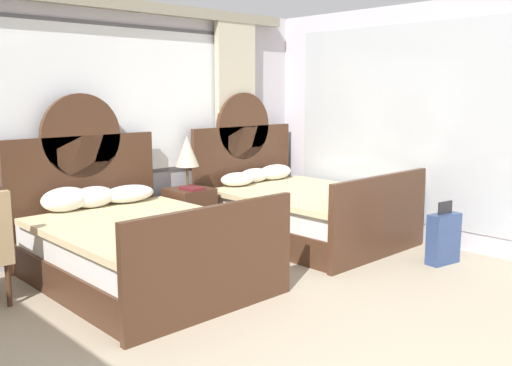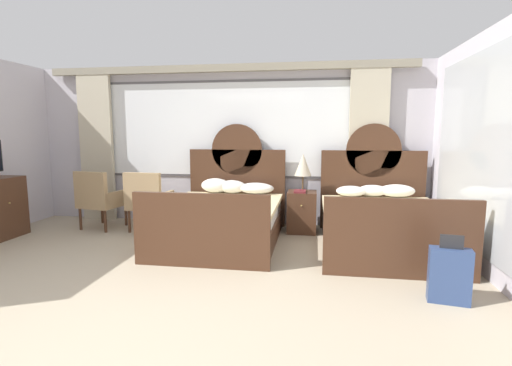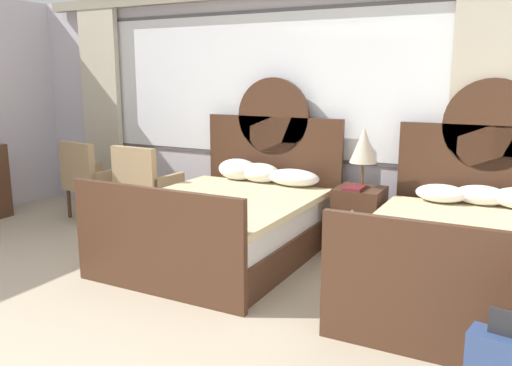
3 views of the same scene
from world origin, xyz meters
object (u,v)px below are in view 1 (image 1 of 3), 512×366
at_px(nightstand_between_beds, 190,217).
at_px(table_lamp_on_nightstand, 187,152).
at_px(book_on_nightstand, 192,188).
at_px(bed_near_mirror, 300,210).
at_px(bed_near_window, 137,244).
at_px(suitcase_on_floor, 443,238).

distance_m(nightstand_between_beds, table_lamp_on_nightstand, 0.73).
bearing_deg(book_on_nightstand, table_lamp_on_nightstand, 73.25).
xyz_separation_m(bed_near_mirror, book_on_nightstand, (-1.13, 0.59, 0.32)).
bearing_deg(nightstand_between_beds, bed_near_mirror, -31.62).
xyz_separation_m(bed_near_window, bed_near_mirror, (2.21, -0.01, -0.00)).
distance_m(bed_near_window, book_on_nightstand, 1.26).
relative_size(nightstand_between_beds, book_on_nightstand, 2.49).
xyz_separation_m(bed_near_window, suitcase_on_floor, (2.53, -1.66, -0.09)).
bearing_deg(bed_near_mirror, nightstand_between_beds, 148.38).
relative_size(table_lamp_on_nightstand, suitcase_on_floor, 0.92).
bearing_deg(table_lamp_on_nightstand, bed_near_mirror, -33.13).
bearing_deg(nightstand_between_beds, suitcase_on_floor, -58.45).
bearing_deg(bed_near_window, book_on_nightstand, 28.54).
bearing_deg(bed_near_window, suitcase_on_floor, -33.20).
xyz_separation_m(bed_near_window, nightstand_between_beds, (1.10, 0.67, -0.03)).
bearing_deg(book_on_nightstand, suitcase_on_floor, -56.86).
height_order(bed_near_mirror, nightstand_between_beds, bed_near_mirror).
distance_m(bed_near_mirror, nightstand_between_beds, 1.30).
height_order(bed_near_mirror, suitcase_on_floor, bed_near_mirror).
distance_m(nightstand_between_beds, suitcase_on_floor, 2.74).
height_order(nightstand_between_beds, table_lamp_on_nightstand, table_lamp_on_nightstand).
bearing_deg(bed_near_window, bed_near_mirror, -0.16).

